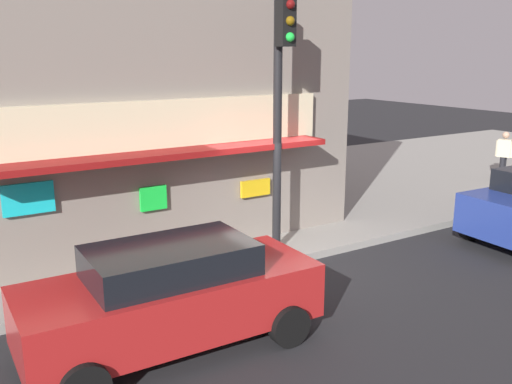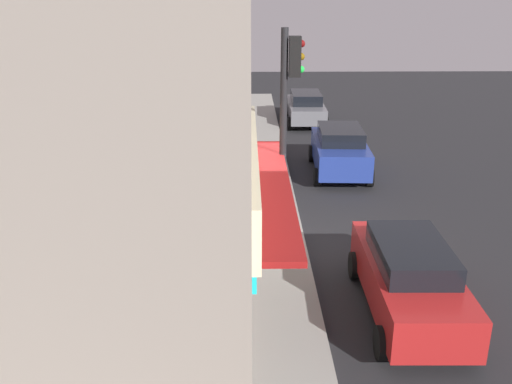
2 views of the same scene
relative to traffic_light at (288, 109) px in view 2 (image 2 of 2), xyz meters
name	(u,v)px [view 2 (image 2 of 2)]	position (x,y,z in m)	size (l,w,h in m)	color
ground_plane	(304,244)	(-0.11, -0.51, -3.62)	(63.86, 63.86, 0.00)	#232326
sidewalk	(109,242)	(-0.11, 4.69, -3.54)	(42.57, 10.41, 0.17)	gray
corner_building	(79,135)	(-2.34, 4.48, -0.04)	(9.98, 7.97, 6.84)	gray
traffic_light	(288,109)	(0.00, 0.00, 0.00)	(0.32, 0.58, 5.41)	black
trash_can	(226,203)	(1.46, 1.62, -3.06)	(0.54, 0.54, 0.80)	#2D2D2D
pedestrian	(233,120)	(10.06, 1.62, -2.55)	(0.43, 0.55, 1.65)	black
potted_plant_by_doorway	(223,328)	(-5.16, 1.45, -2.85)	(0.78, 0.78, 1.04)	gray
parked_car_blue	(340,150)	(5.94, -2.36, -2.74)	(4.19, 2.18, 1.71)	navy
parked_car_grey	(306,107)	(13.99, -1.92, -2.82)	(4.32, 1.97, 1.53)	slate
parked_car_red	(409,277)	(-3.50, -2.32, -2.77)	(4.38, 1.94, 1.63)	#AD1E1E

